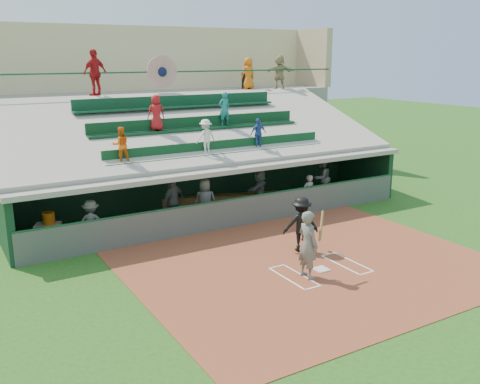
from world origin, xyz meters
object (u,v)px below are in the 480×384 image
catcher (307,239)px  white_table (48,234)px  water_cooler (49,218)px  trash_bin (247,81)px  batter_at_plate (308,244)px  home_plate (321,269)px

catcher → white_table: 8.83m
water_cooler → trash_bin: size_ratio=0.48×
white_table → catcher: bearing=-11.9°
batter_at_plate → water_cooler: size_ratio=4.95×
catcher → white_table: bearing=-45.8°
trash_bin → water_cooler: bearing=-151.2°
batter_at_plate → trash_bin: size_ratio=2.38×
home_plate → catcher: 1.47m
home_plate → water_cooler: 9.34m
catcher → white_table: catcher is taller
catcher → trash_bin: (4.86, 11.77, 4.50)m
home_plate → white_table: white_table is taller
trash_bin → white_table: bearing=-151.4°
white_table → trash_bin: (11.96, 6.53, 4.63)m
white_table → trash_bin: 14.39m
water_cooler → white_table: bearing=165.5°
batter_at_plate → catcher: bearing=52.9°
home_plate → catcher: bearing=71.2°
home_plate → trash_bin: 14.97m
home_plate → white_table: bearing=135.5°
batter_at_plate → water_cooler: bearing=131.1°
batter_at_plate → white_table: bearing=131.3°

